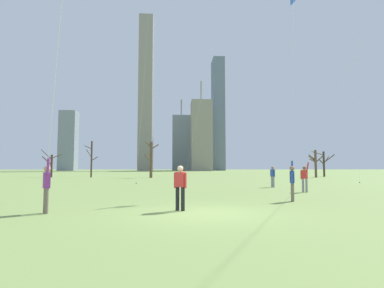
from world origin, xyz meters
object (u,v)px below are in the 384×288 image
object	(u,v)px
kite_flyer_foreground_right_teal	(54,96)
kite_flyer_midfield_left_yellow	(335,108)
bystander_strolling_midfield	(180,185)
bare_tree_leftmost	(51,164)
kite_flyer_midfield_right_blue	(293,113)
bare_tree_left_of_center	(151,159)
bystander_watching_nearby	(273,176)
bare_tree_center	(315,163)
bare_tree_right_of_center	(324,163)
bare_tree_rightmost	(91,159)

from	to	relation	value
kite_flyer_foreground_right_teal	kite_flyer_midfield_left_yellow	world-z (taller)	kite_flyer_midfield_left_yellow
kite_flyer_foreground_right_teal	bystander_strolling_midfield	distance (m)	5.11
kite_flyer_foreground_right_teal	bare_tree_leftmost	world-z (taller)	kite_flyer_foreground_right_teal
kite_flyer_midfield_right_blue	bystander_strolling_midfield	bearing A→B (deg)	-143.19
kite_flyer_midfield_right_blue	bare_tree_left_of_center	size ratio (longest dim) A/B	2.61
bystander_watching_nearby	bare_tree_leftmost	xyz separation A→B (m)	(-26.86, 25.41, 1.13)
bare_tree_center	bare_tree_right_of_center	xyz separation A→B (m)	(3.31, 3.96, 0.01)
bare_tree_left_of_center	bare_tree_right_of_center	xyz separation A→B (m)	(28.12, 3.89, -0.55)
bare_tree_left_of_center	bare_tree_center	size ratio (longest dim) A/B	1.33
bystander_watching_nearby	bare_tree_right_of_center	world-z (taller)	bare_tree_right_of_center
bare_tree_left_of_center	bare_tree_rightmost	size ratio (longest dim) A/B	0.99
bare_tree_center	bare_tree_leftmost	size ratio (longest dim) A/B	0.97
bystander_watching_nearby	bare_tree_center	distance (m)	25.91
bystander_strolling_midfield	bystander_watching_nearby	bearing A→B (deg)	59.42
bare_tree_leftmost	bare_tree_right_of_center	xyz separation A→B (m)	(43.81, 0.53, 0.24)
kite_flyer_foreground_right_teal	bystander_strolling_midfield	xyz separation A→B (m)	(3.86, 1.81, -2.81)
bare_tree_left_of_center	bare_tree_rightmost	distance (m)	9.81
kite_flyer_midfield_left_yellow	bystander_watching_nearby	size ratio (longest dim) A/B	13.61
kite_flyer_foreground_right_teal	bare_tree_rightmost	xyz separation A→B (m)	(-9.27, 39.25, -0.83)
kite_flyer_midfield_right_blue	bare_tree_left_of_center	bearing A→B (deg)	107.84
kite_flyer_foreground_right_teal	bystander_watching_nearby	bearing A→B (deg)	51.86
bystander_watching_nearby	kite_flyer_midfield_right_blue	bearing A→B (deg)	-100.21
bystander_watching_nearby	bare_tree_center	world-z (taller)	bare_tree_center
bystander_strolling_midfield	bare_tree_right_of_center	size ratio (longest dim) A/B	0.38
kite_flyer_midfield_right_blue	bare_tree_right_of_center	bearing A→B (deg)	61.61
bare_tree_leftmost	bare_tree_rightmost	bearing A→B (deg)	-4.95
kite_flyer_midfield_left_yellow	bare_tree_right_of_center	xyz separation A→B (m)	(15.15, 32.25, -2.75)
kite_flyer_midfield_left_yellow	bare_tree_right_of_center	distance (m)	35.74
bystander_strolling_midfield	bystander_watching_nearby	distance (m)	14.61
bare_tree_leftmost	kite_flyer_foreground_right_teal	bearing A→B (deg)	-68.64
kite_flyer_foreground_right_teal	bare_tree_left_of_center	xyz separation A→B (m)	(0.13, 36.44, -0.89)
bystander_strolling_midfield	bare_tree_leftmost	bearing A→B (deg)	117.09
bystander_watching_nearby	bare_tree_right_of_center	xyz separation A→B (m)	(16.95, 25.94, 1.37)
bare_tree_right_of_center	bare_tree_center	bearing A→B (deg)	-129.88
bare_tree_center	bare_tree_right_of_center	distance (m)	5.16
bare_tree_center	bare_tree_left_of_center	bearing A→B (deg)	179.85
kite_flyer_midfield_left_yellow	bare_tree_center	distance (m)	30.80
kite_flyer_midfield_right_blue	bare_tree_rightmost	xyz separation A→B (m)	(-19.10, 32.97, -1.51)
bystander_watching_nearby	bare_tree_leftmost	world-z (taller)	bare_tree_leftmost
bare_tree_rightmost	kite_flyer_midfield_left_yellow	bearing A→B (deg)	-54.35
bystander_watching_nearby	bare_tree_left_of_center	distance (m)	24.80
bare_tree_left_of_center	bare_tree_leftmost	distance (m)	16.07
kite_flyer_midfield_right_blue	bystander_strolling_midfield	xyz separation A→B (m)	(-5.97, -4.47, -3.50)
bystander_strolling_midfield	bare_tree_right_of_center	distance (m)	45.61
kite_flyer_foreground_right_teal	bystander_watching_nearby	world-z (taller)	kite_flyer_foreground_right_teal
bystander_watching_nearby	bare_tree_right_of_center	size ratio (longest dim) A/B	0.38
kite_flyer_midfield_right_blue	bare_tree_center	size ratio (longest dim) A/B	3.47
bare_tree_center	bare_tree_leftmost	distance (m)	40.65
bare_tree_right_of_center	kite_flyer_midfield_right_blue	bearing A→B (deg)	-118.39
bystander_watching_nearby	bare_tree_leftmost	bearing A→B (deg)	136.59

